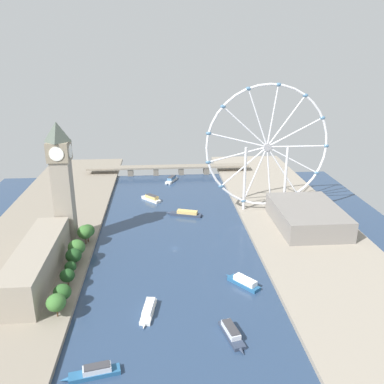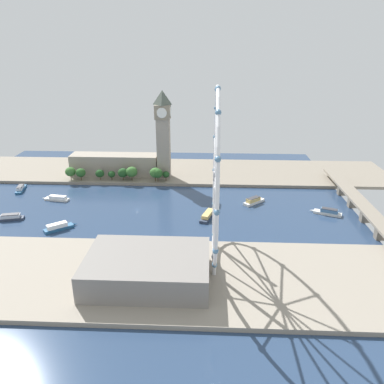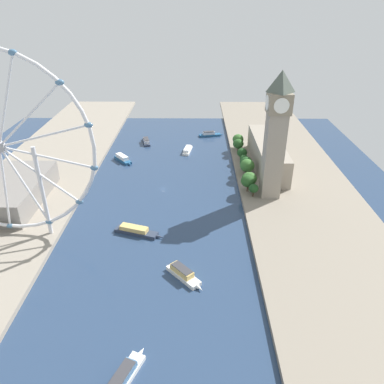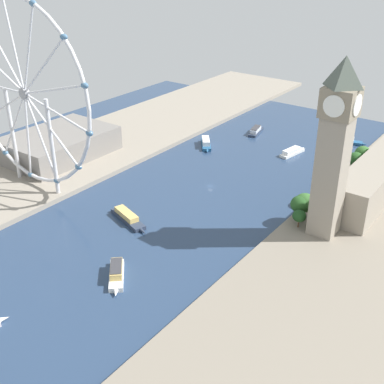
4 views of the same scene
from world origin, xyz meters
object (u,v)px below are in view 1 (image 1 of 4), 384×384
tour_boat_3 (232,333)px  ferris_wheel (267,148)px  riverside_hall (307,216)px  tour_boat_4 (148,310)px  tour_boat_0 (171,179)px  tour_boat_6 (94,372)px  tour_boat_1 (151,198)px  clock_tower (62,181)px  tour_boat_2 (244,282)px  tour_boat_5 (186,213)px  river_bridge (169,168)px  parliament_block (37,262)px

tour_boat_3 → ferris_wheel: bearing=147.7°
riverside_hall → tour_boat_4: 166.76m
tour_boat_0 → tour_boat_6: (-43.68, -289.02, -0.13)m
tour_boat_0 → tour_boat_1: size_ratio=1.17×
tour_boat_3 → clock_tower: bearing=-150.8°
tour_boat_6 → tour_boat_0: bearing=-110.1°
tour_boat_2 → tour_boat_4: bearing=73.4°
tour_boat_0 → tour_boat_5: size_ratio=0.80×
river_bridge → tour_boat_3: river_bridge is taller
ferris_wheel → tour_boat_3: ferris_wheel is taller
tour_boat_3 → tour_boat_1: bearing=179.1°
riverside_hall → tour_boat_2: size_ratio=3.16×
parliament_block → tour_boat_3: size_ratio=3.47×
tour_boat_1 → tour_boat_3: 211.22m
parliament_block → tour_boat_0: size_ratio=3.57×
tour_boat_2 → tour_boat_6: tour_boat_2 is taller
ferris_wheel → riverside_hall: size_ratio=1.53×
tour_boat_0 → parliament_block: bearing=-0.9°
tour_boat_4 → river_bridge: bearing=-174.6°
tour_boat_1 → tour_boat_6: bearing=132.2°
parliament_block → tour_boat_2: 131.30m
tour_boat_1 → tour_boat_6: tour_boat_1 is taller
ferris_wheel → tour_boat_4: ferris_wheel is taller
tour_boat_0 → tour_boat_2: bearing=33.1°
parliament_block → tour_boat_4: size_ratio=3.43×
river_bridge → tour_boat_0: 29.35m
river_bridge → tour_boat_0: (2.32, -28.79, -5.22)m
parliament_block → tour_boat_3: parliament_block is taller
riverside_hall → tour_boat_0: bearing=128.1°
tour_boat_5 → tour_boat_0: bearing=-66.3°
clock_tower → ferris_wheel: (165.21, 51.94, 9.79)m
river_bridge → parliament_block: bearing=-110.7°
clock_tower → tour_boat_3: 165.58m
riverside_hall → parliament_block: bearing=-161.4°
tour_boat_6 → tour_boat_4: bearing=-128.9°
riverside_hall → tour_boat_1: (-129.88, 77.29, -8.83)m
ferris_wheel → tour_boat_5: size_ratio=3.40×
tour_boat_1 → river_bridge: bearing=-54.4°
clock_tower → tour_boat_1: 118.87m
clock_tower → tour_boat_0: size_ratio=3.45×
parliament_block → riverside_hall: 209.96m
tour_boat_0 → tour_boat_2: 222.87m
tour_boat_3 → tour_boat_6: 70.64m
tour_boat_1 → tour_boat_5: 52.19m
tour_boat_0 → tour_boat_2: tour_boat_2 is taller
tour_boat_2 → tour_boat_1: bearing=-17.9°
clock_tower → river_bridge: clock_tower is taller
tour_boat_0 → tour_boat_6: 292.30m
clock_tower → parliament_block: size_ratio=0.97×
tour_boat_2 → tour_boat_4: 64.30m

